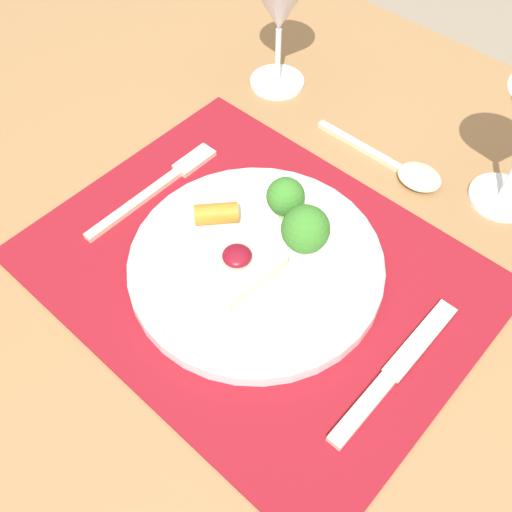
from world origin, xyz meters
TOP-DOWN VIEW (x-y plane):
  - ground_plane at (0.00, 0.00)m, footprint 8.00×8.00m
  - dining_table at (0.00, 0.00)m, footprint 1.52×1.07m
  - placemat at (0.00, 0.00)m, footprint 0.48×0.37m
  - dinner_plate at (-0.00, 0.01)m, footprint 0.28×0.28m
  - fork at (-0.17, 0.02)m, footprint 0.02×0.20m
  - knife at (0.18, -0.01)m, footprint 0.02×0.20m
  - spoon at (0.04, 0.24)m, footprint 0.19×0.05m
  - wine_glass_far at (-0.20, 0.27)m, footprint 0.09×0.09m

SIDE VIEW (x-z plane):
  - ground_plane at x=0.00m, z-range 0.00..0.00m
  - dining_table at x=0.00m, z-range 0.29..1.01m
  - placemat at x=0.00m, z-range 0.73..0.73m
  - fork at x=-0.17m, z-range 0.73..0.74m
  - knife at x=0.18m, z-range 0.73..0.74m
  - spoon at x=0.04m, z-range 0.73..0.74m
  - dinner_plate at x=0.00m, z-range 0.71..0.79m
  - wine_glass_far at x=-0.20m, z-range 0.76..0.93m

